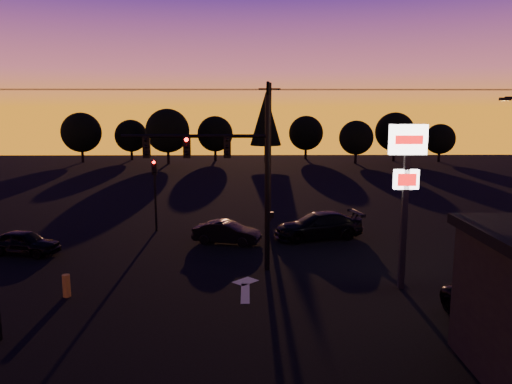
# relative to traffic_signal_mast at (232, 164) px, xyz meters

# --- Properties ---
(ground) EXTENTS (120.00, 120.00, 0.00)m
(ground) POSITION_rel_traffic_signal_mast_xyz_m (0.10, -3.99, -4.94)
(ground) COLOR black
(ground) RESTS_ON ground
(lane_arrow) EXTENTS (1.20, 3.10, 0.01)m
(lane_arrow) POSITION_rel_traffic_signal_mast_xyz_m (0.60, -2.33, -4.93)
(lane_arrow) COLOR beige
(lane_arrow) RESTS_ON ground
(traffic_signal_mast) EXTENTS (6.79, 0.52, 8.58)m
(traffic_signal_mast) POSITION_rel_traffic_signal_mast_xyz_m (0.00, 0.00, 0.00)
(traffic_signal_mast) COLOR black
(traffic_signal_mast) RESTS_ON ground
(secondary_signal) EXTENTS (0.30, 0.31, 4.35)m
(secondary_signal) POSITION_rel_traffic_signal_mast_xyz_m (-4.90, 7.49, -2.07)
(secondary_signal) COLOR black
(secondary_signal) RESTS_ON ground
(pylon_sign) EXTENTS (1.50, 0.28, 6.80)m
(pylon_sign) POSITION_rel_traffic_signal_mast_xyz_m (7.10, -2.49, -0.02)
(pylon_sign) COLOR black
(pylon_sign) RESTS_ON ground
(utility_pole_1) EXTENTS (1.40, 0.26, 9.00)m
(utility_pole_1) POSITION_rel_traffic_signal_mast_xyz_m (2.10, 10.01, -0.34)
(utility_pole_1) COLOR black
(utility_pole_1) RESTS_ON ground
(power_wires) EXTENTS (36.00, 1.22, 0.07)m
(power_wires) POSITION_rel_traffic_signal_mast_xyz_m (2.10, 10.01, 3.63)
(power_wires) COLOR black
(power_wires) RESTS_ON ground
(bollard) EXTENTS (0.30, 0.30, 0.91)m
(bollard) POSITION_rel_traffic_signal_mast_xyz_m (-6.53, -3.22, -4.48)
(bollard) COLOR gold
(bollard) RESTS_ON ground
(tree_0) EXTENTS (5.36, 5.36, 6.74)m
(tree_0) POSITION_rel_traffic_signal_mast_xyz_m (-21.90, 46.01, -0.88)
(tree_0) COLOR black
(tree_0) RESTS_ON ground
(tree_1) EXTENTS (4.54, 4.54, 5.71)m
(tree_1) POSITION_rel_traffic_signal_mast_xyz_m (-15.90, 49.01, -1.50)
(tree_1) COLOR black
(tree_1) RESTS_ON ground
(tree_2) EXTENTS (5.77, 5.78, 7.26)m
(tree_2) POSITION_rel_traffic_signal_mast_xyz_m (-9.90, 44.01, -0.57)
(tree_2) COLOR black
(tree_2) RESTS_ON ground
(tree_3) EXTENTS (4.95, 4.95, 6.22)m
(tree_3) POSITION_rel_traffic_signal_mast_xyz_m (-3.90, 48.01, -1.19)
(tree_3) COLOR black
(tree_3) RESTS_ON ground
(tree_4) EXTENTS (4.18, 4.18, 9.50)m
(tree_4) POSITION_rel_traffic_signal_mast_xyz_m (3.10, 45.01, 0.99)
(tree_4) COLOR black
(tree_4) RESTS_ON ground
(tree_5) EXTENTS (4.95, 4.95, 6.22)m
(tree_5) POSITION_rel_traffic_signal_mast_xyz_m (9.10, 50.01, -1.19)
(tree_5) COLOR black
(tree_5) RESTS_ON ground
(tree_6) EXTENTS (4.54, 4.54, 5.71)m
(tree_6) POSITION_rel_traffic_signal_mast_xyz_m (15.10, 44.01, -1.50)
(tree_6) COLOR black
(tree_6) RESTS_ON ground
(tree_7) EXTENTS (5.36, 5.36, 6.74)m
(tree_7) POSITION_rel_traffic_signal_mast_xyz_m (21.10, 47.01, -0.88)
(tree_7) COLOR black
(tree_7) RESTS_ON ground
(tree_8) EXTENTS (4.12, 4.12, 5.19)m
(tree_8) POSITION_rel_traffic_signal_mast_xyz_m (27.10, 46.01, -1.82)
(tree_8) COLOR black
(tree_8) RESTS_ON ground
(car_left) EXTENTS (3.90, 2.30, 1.25)m
(car_left) POSITION_rel_traffic_signal_mast_xyz_m (-10.79, 2.67, -4.31)
(car_left) COLOR black
(car_left) RESTS_ON ground
(car_mid) EXTENTS (3.93, 2.20, 1.23)m
(car_mid) POSITION_rel_traffic_signal_mast_xyz_m (-0.46, 4.60, -4.32)
(car_mid) COLOR black
(car_mid) RESTS_ON ground
(car_right) EXTENTS (5.49, 3.28, 1.49)m
(car_right) POSITION_rel_traffic_signal_mast_xyz_m (4.75, 5.59, -4.19)
(car_right) COLOR black
(car_right) RESTS_ON ground
(suv_parked) EXTENTS (3.55, 4.96, 1.25)m
(suv_parked) POSITION_rel_traffic_signal_mast_xyz_m (9.56, -6.24, -4.31)
(suv_parked) COLOR black
(suv_parked) RESTS_ON ground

